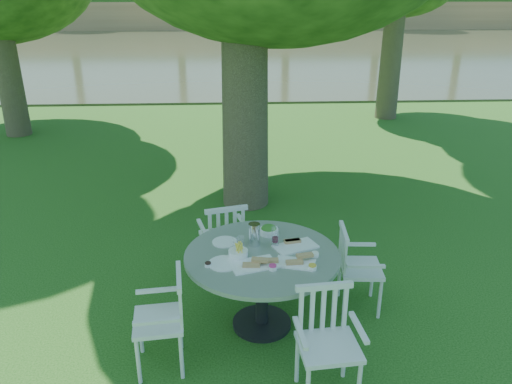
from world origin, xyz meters
TOP-DOWN VIEW (x-y plane):
  - ground at (0.00, 0.00)m, footprint 140.00×140.00m
  - table at (-0.01, -1.11)m, footprint 1.41×1.41m
  - chair_ne at (0.89, -0.86)m, footprint 0.44×0.46m
  - chair_nw at (-0.36, -0.25)m, footprint 0.55×0.53m
  - chair_sw at (-0.82, -1.61)m, footprint 0.46×0.48m
  - chair_se at (0.43, -1.95)m, footprint 0.49×0.46m
  - tableware at (-0.04, -1.06)m, footprint 1.05×0.85m
  - river at (0.00, 23.00)m, footprint 100.00×28.00m

SIDE VIEW (x-z plane):
  - ground at x=0.00m, z-range 0.00..0.00m
  - river at x=0.00m, z-range -0.06..0.06m
  - chair_ne at x=0.89m, z-range 0.08..0.94m
  - chair_sw at x=-0.82m, z-range 0.08..0.95m
  - chair_se at x=0.43m, z-range 0.08..0.98m
  - chair_nw at x=-0.36m, z-range 0.08..0.98m
  - table at x=-0.01m, z-range 0.24..1.02m
  - tableware at x=-0.04m, z-range 0.71..0.93m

